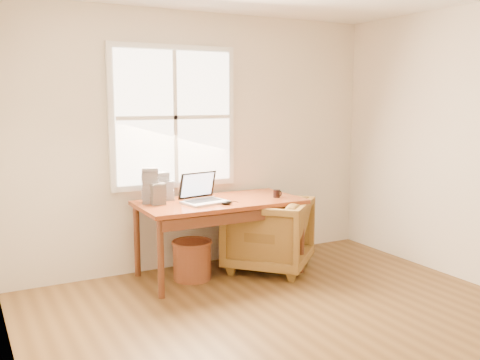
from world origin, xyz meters
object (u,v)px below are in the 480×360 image
at_px(armchair, 268,234).
at_px(laptop, 205,188).
at_px(desk, 220,202).
at_px(cd_stack_a, 160,186).
at_px(coffee_mug, 277,194).
at_px(wicker_stool, 192,261).

distance_m(armchair, laptop, 0.87).
xyz_separation_m(desk, cd_stack_a, (-0.51, 0.27, 0.16)).
bearing_deg(coffee_mug, desk, -177.48).
distance_m(armchair, wicker_stool, 0.83).
bearing_deg(armchair, desk, -52.34).
height_order(coffee_mug, cd_stack_a, cd_stack_a).
xyz_separation_m(armchair, laptop, (-0.70, 0.01, 0.53)).
distance_m(wicker_stool, coffee_mug, 1.07).
height_order(laptop, coffee_mug, laptop).
xyz_separation_m(armchair, cd_stack_a, (-1.02, 0.35, 0.52)).
bearing_deg(cd_stack_a, laptop, -46.38).
distance_m(wicker_stool, laptop, 0.73).
height_order(desk, coffee_mug, coffee_mug).
height_order(desk, wicker_stool, desk).
bearing_deg(wicker_stool, armchair, -5.76).
relative_size(wicker_stool, cd_stack_a, 1.31).
bearing_deg(laptop, cd_stack_a, 122.97).
bearing_deg(cd_stack_a, wicker_stool, -51.73).
bearing_deg(desk, armchair, -9.15).
bearing_deg(coffee_mug, wicker_stool, -172.97).
xyz_separation_m(wicker_stool, laptop, (0.11, -0.07, 0.72)).
bearing_deg(armchair, laptop, -44.11).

